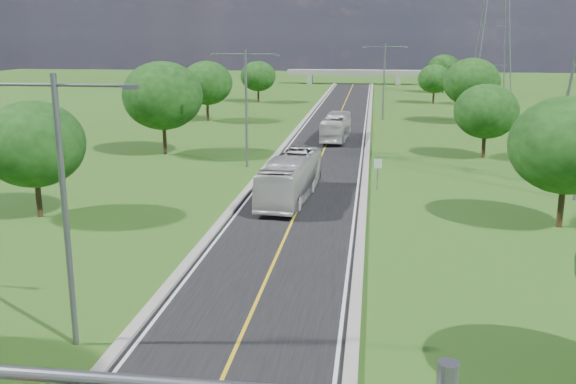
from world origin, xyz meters
TOP-DOWN VIEW (x-y plane):
  - ground at (0.00, 60.00)m, footprint 260.00×260.00m
  - road at (0.00, 66.00)m, footprint 8.00×150.00m
  - curb_left at (-4.25, 66.00)m, footprint 0.50×150.00m
  - curb_right at (4.25, 66.00)m, footprint 0.50×150.00m
  - speed_limit_sign at (5.20, 37.98)m, footprint 0.55×0.09m
  - overpass at (0.00, 140.00)m, footprint 30.00×3.00m
  - streetlight_near_left at (-6.00, 12.00)m, footprint 5.90×0.25m
  - streetlight_mid_left at (-6.00, 45.00)m, footprint 5.90×0.25m
  - streetlight_far_right at (6.00, 78.00)m, footprint 5.90×0.25m
  - power_tower_far at (26.00, 115.00)m, footprint 9.00×6.40m
  - tree_lb at (-16.00, 28.00)m, footprint 6.30×6.30m
  - tree_lc at (-15.00, 50.00)m, footprint 7.56×7.56m
  - tree_ld at (-17.00, 74.00)m, footprint 6.72×6.72m
  - tree_le at (-14.50, 98.00)m, footprint 5.88×5.88m
  - tree_rb at (16.00, 30.00)m, footprint 6.72×6.72m
  - tree_rc at (15.00, 52.00)m, footprint 5.88×5.88m
  - tree_rd at (17.00, 76.00)m, footprint 7.14×7.14m
  - tree_re at (14.50, 100.00)m, footprint 5.46×5.46m
  - tree_rf at (18.00, 120.00)m, footprint 6.30×6.30m
  - bus_outbound at (0.80, 60.19)m, footprint 2.82×10.03m
  - bus_inbound at (-0.80, 34.19)m, footprint 3.41×11.08m

SIDE VIEW (x-z plane):
  - ground at x=0.00m, z-range 0.00..0.00m
  - road at x=0.00m, z-range 0.00..0.06m
  - curb_left at x=-4.25m, z-range 0.00..0.22m
  - curb_right at x=4.25m, z-range 0.00..0.22m
  - bus_outbound at x=0.80m, z-range 0.06..2.83m
  - bus_inbound at x=-0.80m, z-range 0.06..3.10m
  - speed_limit_sign at x=5.20m, z-range 0.40..2.80m
  - overpass at x=0.00m, z-range 0.81..4.01m
  - tree_re at x=14.50m, z-range 0.85..7.20m
  - tree_le at x=-14.50m, z-range 0.91..7.75m
  - tree_rc at x=15.00m, z-range 0.91..7.75m
  - tree_lb at x=-16.00m, z-range 0.98..8.31m
  - tree_rf at x=18.00m, z-range 0.98..8.31m
  - tree_ld at x=-17.00m, z-range 1.05..8.86m
  - tree_rb at x=16.00m, z-range 1.05..8.86m
  - tree_rd at x=17.00m, z-range 1.11..9.42m
  - tree_lc at x=-15.00m, z-range 1.18..9.97m
  - streetlight_near_left at x=-6.00m, z-range 0.94..10.94m
  - streetlight_mid_left at x=-6.00m, z-range 0.94..10.94m
  - streetlight_far_right at x=6.00m, z-range 0.94..10.94m
  - power_tower_far at x=26.00m, z-range 0.01..28.01m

